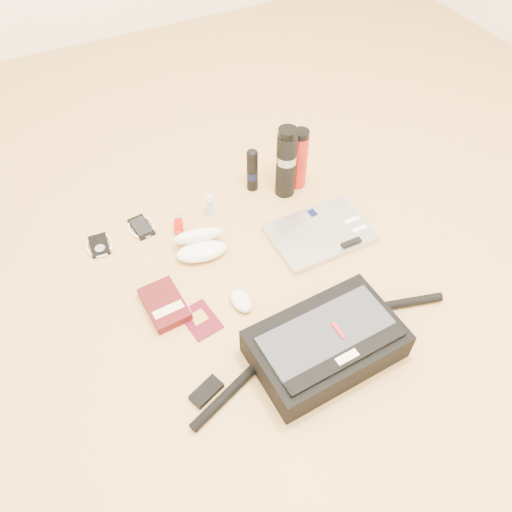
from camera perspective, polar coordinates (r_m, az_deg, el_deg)
name	(u,v)px	position (r m, az deg, el deg)	size (l,w,h in m)	color
ground	(271,293)	(1.68, 1.68, -4.26)	(4.00, 4.00, 0.00)	tan
messenger_bag	(325,344)	(1.53, 7.92, -9.95)	(0.91, 0.29, 0.13)	black
laptop	(321,233)	(1.86, 7.39, 2.62)	(0.36, 0.25, 0.04)	#AFAFB1
book	(165,304)	(1.66, -10.36, -5.44)	(0.13, 0.19, 0.03)	#450C10
passport	(200,320)	(1.63, -6.37, -7.25)	(0.11, 0.15, 0.01)	#4E0919
mouse	(241,301)	(1.65, -1.74, -5.13)	(0.06, 0.10, 0.03)	silver
sunglasses_case	(200,244)	(1.79, -6.45, 1.39)	(0.21, 0.18, 0.10)	white
ipod	(99,245)	(1.90, -17.48, 1.19)	(0.10, 0.11, 0.01)	black
phone	(141,227)	(1.92, -12.98, 3.26)	(0.11, 0.13, 0.01)	black
inhaler	(179,225)	(1.89, -8.83, 3.47)	(0.05, 0.10, 0.03)	#B00702
spray_bottle	(210,206)	(1.91, -5.25, 5.73)	(0.03, 0.03, 0.10)	#A1BDD3
aerosol_can	(252,170)	(1.97, -0.43, 9.80)	(0.05, 0.05, 0.19)	black
thermos_black	(286,162)	(1.92, 3.47, 10.64)	(0.10, 0.10, 0.30)	black
thermos_red	(299,159)	(1.98, 4.93, 10.97)	(0.08, 0.08, 0.26)	#A81A14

